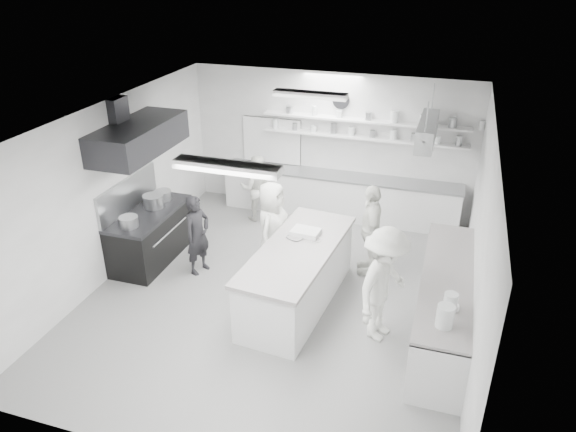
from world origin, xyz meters
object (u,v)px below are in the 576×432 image
(stove, at_px, (151,237))
(cook_back, at_px, (256,188))
(prep_island, at_px, (297,277))
(back_counter, at_px, (339,196))
(cook_stove, at_px, (198,235))
(right_counter, at_px, (444,305))

(stove, relative_size, cook_back, 1.27)
(prep_island, bearing_deg, cook_back, 127.60)
(back_counter, bearing_deg, cook_stove, -122.38)
(right_counter, distance_m, cook_back, 4.84)
(stove, bearing_deg, prep_island, -10.47)
(cook_back, bearing_deg, prep_island, 99.87)
(prep_island, bearing_deg, stove, 174.80)
(stove, xyz_separation_m, right_counter, (5.25, -0.60, 0.02))
(cook_stove, bearing_deg, stove, 99.94)
(back_counter, height_order, cook_stove, cook_stove)
(right_counter, relative_size, prep_island, 1.24)
(back_counter, bearing_deg, stove, -136.01)
(stove, relative_size, back_counter, 0.36)
(cook_stove, bearing_deg, back_counter, -14.65)
(right_counter, distance_m, prep_island, 2.28)
(cook_stove, distance_m, cook_back, 2.29)
(cook_stove, height_order, cook_back, cook_stove)
(back_counter, xyz_separation_m, right_counter, (2.35, -3.40, 0.01))
(back_counter, xyz_separation_m, prep_island, (0.07, -3.35, 0.03))
(stove, xyz_separation_m, prep_island, (2.97, -0.55, 0.04))
(right_counter, distance_m, cook_stove, 4.25)
(stove, bearing_deg, back_counter, 43.99)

